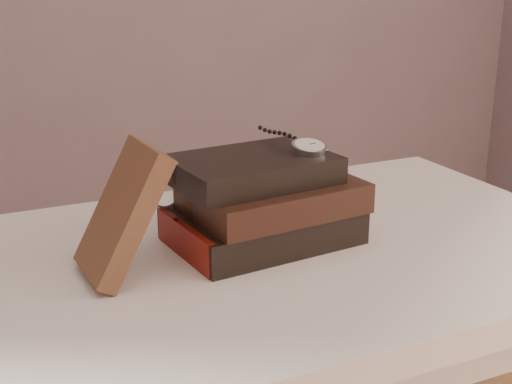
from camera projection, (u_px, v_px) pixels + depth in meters
name	position (u px, v px, depth m)	size (l,w,h in m)	color
table	(260.00, 308.00, 1.01)	(1.00, 0.60, 0.75)	white
book_stack	(263.00, 202.00, 0.99)	(0.27, 0.20, 0.13)	black
journal	(123.00, 212.00, 0.87)	(0.03, 0.11, 0.18)	#482B1B
pocket_watch	(307.00, 146.00, 0.99)	(0.06, 0.16, 0.02)	silver
eyeglasses	(180.00, 188.00, 1.01)	(0.11, 0.13, 0.05)	silver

